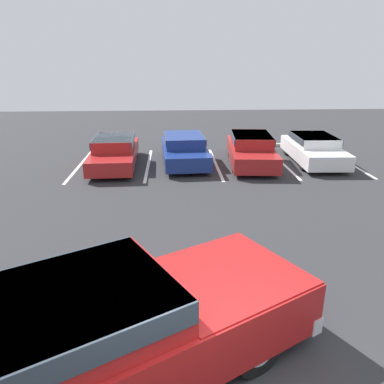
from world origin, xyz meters
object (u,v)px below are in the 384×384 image
at_px(pickup_truck, 111,333).
at_px(parked_sedan_a, 115,150).
at_px(parked_sedan_d, 313,148).
at_px(parked_sedan_c, 251,148).
at_px(wheel_stop_curb, 270,145).
at_px(parked_sedan_b, 184,148).

xyz_separation_m(pickup_truck, parked_sedan_a, (-1.54, 11.39, -0.18)).
relative_size(pickup_truck, parked_sedan_d, 1.41).
distance_m(pickup_truck, parked_sedan_c, 12.17).
relative_size(pickup_truck, wheel_stop_curb, 3.91).
bearing_deg(parked_sedan_a, parked_sedan_d, 89.27).
height_order(pickup_truck, parked_sedan_a, pickup_truck).
distance_m(pickup_truck, parked_sedan_b, 11.73).
height_order(pickup_truck, wheel_stop_curb, pickup_truck).
bearing_deg(pickup_truck, parked_sedan_c, 40.16).
height_order(parked_sedan_c, wheel_stop_curb, parked_sedan_c).
bearing_deg(parked_sedan_d, parked_sedan_a, -86.72).
relative_size(parked_sedan_c, parked_sedan_d, 1.07).
relative_size(parked_sedan_b, parked_sedan_d, 0.99).
distance_m(parked_sedan_a, wheel_stop_curb, 8.23).
bearing_deg(wheel_stop_curb, parked_sedan_a, -156.27).
distance_m(parked_sedan_b, parked_sedan_d, 5.65).
xyz_separation_m(parked_sedan_d, wheel_stop_curb, (-1.06, 3.14, -0.56)).
distance_m(parked_sedan_a, parked_sedan_c, 5.80).
xyz_separation_m(parked_sedan_a, parked_sedan_c, (5.80, 0.01, 0.02)).
xyz_separation_m(parked_sedan_c, wheel_stop_curb, (1.72, 3.30, -0.61)).
height_order(parked_sedan_b, parked_sedan_d, parked_sedan_b).
bearing_deg(parked_sedan_d, pickup_truck, -29.17).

